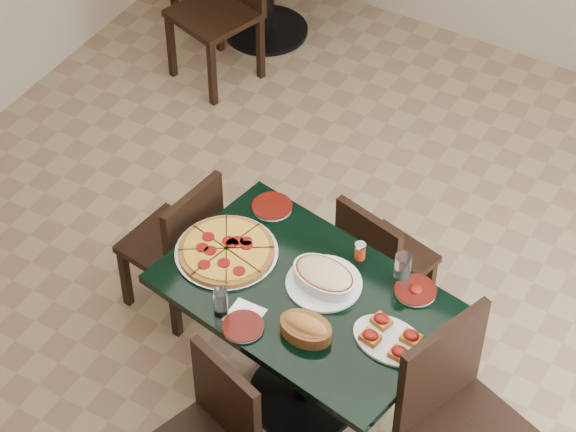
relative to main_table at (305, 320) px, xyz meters
The scene contains 16 objects.
floor 0.68m from the main_table, 116.64° to the left, with size 5.50×5.50×0.00m, color olive.
main_table is the anchor object (origin of this frame).
chair_far 0.62m from the main_table, 83.96° to the left, with size 0.45×0.45×0.80m.
chair_right 0.79m from the main_table, ahead, with size 0.60×0.60×1.00m.
chair_left 0.84m from the main_table, 166.57° to the left, with size 0.44×0.44×0.84m.
pepperoni_pizza 0.47m from the main_table, behind, with size 0.46×0.46×0.04m.
lasagna_casserole 0.25m from the main_table, 62.47° to the left, with size 0.33×0.33×0.09m.
bread_basket 0.32m from the main_table, 60.33° to the right, with size 0.23×0.16×0.10m.
bruschetta_platter 0.48m from the main_table, ahead, with size 0.37×0.28×0.05m.
side_plate_near 0.38m from the main_table, 113.21° to the right, with size 0.18×0.18×0.02m.
side_plate_far_r 0.51m from the main_table, 31.27° to the left, with size 0.18×0.18×0.03m.
side_plate_far_l 0.58m from the main_table, 136.53° to the left, with size 0.19×0.19×0.02m.
napkin_setting 0.34m from the main_table, 123.44° to the right, with size 0.15×0.15×0.01m.
water_glass_a 0.49m from the main_table, 39.56° to the left, with size 0.07×0.07×0.16m, color white.
water_glass_b 0.45m from the main_table, 132.00° to the right, with size 0.06×0.06×0.13m, color white.
pepper_shaker 0.39m from the main_table, 71.22° to the left, with size 0.05×0.05×0.09m.
Camera 1 is at (1.72, -3.12, 4.38)m, focal length 70.00 mm.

